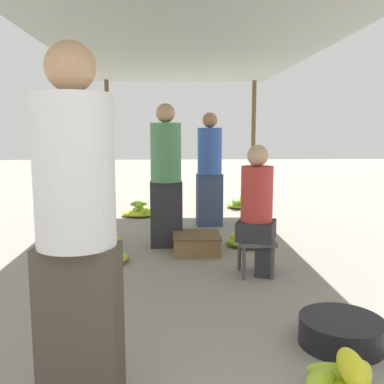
{
  "coord_description": "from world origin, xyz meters",
  "views": [
    {
      "loc": [
        -0.2,
        -1.07,
        1.37
      ],
      "look_at": [
        0.0,
        2.91,
        0.81
      ],
      "focal_mm": 40.0,
      "sensor_mm": 36.0,
      "label": 1
    }
  ],
  "objects_px": {
    "vendor_seated": "(258,209)",
    "crate_near": "(196,243)",
    "basin_black": "(341,332)",
    "banana_pile_right_0": "(244,204)",
    "banana_pile_left_2": "(103,254)",
    "banana_pile_right_1": "(248,238)",
    "shopper_walking_mid": "(210,168)",
    "stool": "(256,246)",
    "banana_pile_left_1": "(99,237)",
    "banana_pile_left_0": "(139,211)",
    "vendor_foreground": "(76,226)",
    "shopper_walking_far": "(166,174)"
  },
  "relations": [
    {
      "from": "stool",
      "to": "banana_pile_right_0",
      "type": "xyz_separation_m",
      "value": [
        0.5,
        3.61,
        -0.21
      ]
    },
    {
      "from": "stool",
      "to": "crate_near",
      "type": "bearing_deg",
      "value": 123.14
    },
    {
      "from": "vendor_seated",
      "to": "banana_pile_right_1",
      "type": "height_order",
      "value": "vendor_seated"
    },
    {
      "from": "basin_black",
      "to": "shopper_walking_mid",
      "type": "height_order",
      "value": "shopper_walking_mid"
    },
    {
      "from": "vendor_foreground",
      "to": "banana_pile_right_1",
      "type": "relative_size",
      "value": 3.07
    },
    {
      "from": "shopper_walking_far",
      "to": "banana_pile_left_1",
      "type": "bearing_deg",
      "value": 168.1
    },
    {
      "from": "vendor_foreground",
      "to": "banana_pile_left_0",
      "type": "relative_size",
      "value": 3.21
    },
    {
      "from": "banana_pile_left_1",
      "to": "crate_near",
      "type": "distance_m",
      "value": 1.26
    },
    {
      "from": "crate_near",
      "to": "shopper_walking_mid",
      "type": "distance_m",
      "value": 1.59
    },
    {
      "from": "banana_pile_left_0",
      "to": "shopper_walking_mid",
      "type": "bearing_deg",
      "value": -36.01
    },
    {
      "from": "vendor_seated",
      "to": "banana_pile_right_1",
      "type": "xyz_separation_m",
      "value": [
        0.09,
        1.03,
        -0.54
      ]
    },
    {
      "from": "banana_pile_right_0",
      "to": "vendor_seated",
      "type": "bearing_deg",
      "value": -97.63
    },
    {
      "from": "banana_pile_left_2",
      "to": "basin_black",
      "type": "bearing_deg",
      "value": -45.59
    },
    {
      "from": "vendor_foreground",
      "to": "basin_black",
      "type": "distance_m",
      "value": 1.84
    },
    {
      "from": "basin_black",
      "to": "banana_pile_left_2",
      "type": "relative_size",
      "value": 0.98
    },
    {
      "from": "vendor_seated",
      "to": "crate_near",
      "type": "relative_size",
      "value": 2.34
    },
    {
      "from": "shopper_walking_far",
      "to": "vendor_seated",
      "type": "bearing_deg",
      "value": -50.32
    },
    {
      "from": "stool",
      "to": "banana_pile_left_2",
      "type": "xyz_separation_m",
      "value": [
        -1.53,
        0.48,
        -0.2
      ]
    },
    {
      "from": "banana_pile_left_0",
      "to": "banana_pile_left_2",
      "type": "bearing_deg",
      "value": -94.68
    },
    {
      "from": "vendor_seated",
      "to": "banana_pile_left_2",
      "type": "height_order",
      "value": "vendor_seated"
    },
    {
      "from": "banana_pile_right_1",
      "to": "shopper_walking_far",
      "type": "xyz_separation_m",
      "value": [
        -0.98,
        0.03,
        0.78
      ]
    },
    {
      "from": "banana_pile_right_1",
      "to": "crate_near",
      "type": "xyz_separation_m",
      "value": [
        -0.63,
        -0.23,
        0.01
      ]
    },
    {
      "from": "banana_pile_right_0",
      "to": "shopper_walking_far",
      "type": "distance_m",
      "value": 2.99
    },
    {
      "from": "stool",
      "to": "banana_pile_left_1",
      "type": "relative_size",
      "value": 0.7
    },
    {
      "from": "crate_near",
      "to": "shopper_walking_mid",
      "type": "bearing_deg",
      "value": 78.8
    },
    {
      "from": "crate_near",
      "to": "banana_pile_left_1",
      "type": "bearing_deg",
      "value": 159.36
    },
    {
      "from": "stool",
      "to": "shopper_walking_mid",
      "type": "distance_m",
      "value": 2.27
    },
    {
      "from": "banana_pile_right_0",
      "to": "crate_near",
      "type": "bearing_deg",
      "value": -110.0
    },
    {
      "from": "banana_pile_right_1",
      "to": "basin_black",
      "type": "bearing_deg",
      "value": -85.8
    },
    {
      "from": "vendor_seated",
      "to": "shopper_walking_far",
      "type": "bearing_deg",
      "value": 129.68
    },
    {
      "from": "banana_pile_right_0",
      "to": "shopper_walking_far",
      "type": "height_order",
      "value": "shopper_walking_far"
    },
    {
      "from": "banana_pile_left_0",
      "to": "banana_pile_right_1",
      "type": "bearing_deg",
      "value": -53.32
    },
    {
      "from": "banana_pile_left_1",
      "to": "banana_pile_right_0",
      "type": "xyz_separation_m",
      "value": [
        2.2,
        2.37,
        -0.0
      ]
    },
    {
      "from": "banana_pile_left_2",
      "to": "banana_pile_right_0",
      "type": "relative_size",
      "value": 0.93
    },
    {
      "from": "vendor_seated",
      "to": "shopper_walking_mid",
      "type": "distance_m",
      "value": 2.2
    },
    {
      "from": "banana_pile_right_1",
      "to": "shopper_walking_mid",
      "type": "bearing_deg",
      "value": 107.43
    },
    {
      "from": "vendor_seated",
      "to": "banana_pile_right_1",
      "type": "relative_size",
      "value": 2.16
    },
    {
      "from": "banana_pile_right_1",
      "to": "shopper_walking_mid",
      "type": "distance_m",
      "value": 1.42
    },
    {
      "from": "banana_pile_left_0",
      "to": "banana_pile_right_1",
      "type": "distance_m",
      "value": 2.41
    },
    {
      "from": "basin_black",
      "to": "banana_pile_right_0",
      "type": "bearing_deg",
      "value": 87.58
    },
    {
      "from": "vendor_seated",
      "to": "shopper_walking_mid",
      "type": "relative_size",
      "value": 0.76
    },
    {
      "from": "banana_pile_right_0",
      "to": "banana_pile_left_2",
      "type": "bearing_deg",
      "value": -122.95
    },
    {
      "from": "vendor_foreground",
      "to": "shopper_walking_mid",
      "type": "xyz_separation_m",
      "value": [
        1.01,
        4.1,
        -0.07
      ]
    },
    {
      "from": "stool",
      "to": "vendor_foreground",
      "type": "bearing_deg",
      "value": -123.38
    },
    {
      "from": "banana_pile_left_0",
      "to": "crate_near",
      "type": "bearing_deg",
      "value": -69.6
    },
    {
      "from": "banana_pile_right_0",
      "to": "banana_pile_right_1",
      "type": "relative_size",
      "value": 1.03
    },
    {
      "from": "banana_pile_right_1",
      "to": "shopper_walking_far",
      "type": "bearing_deg",
      "value": 178.02
    },
    {
      "from": "banana_pile_left_2",
      "to": "banana_pile_right_1",
      "type": "bearing_deg",
      "value": 18.78
    },
    {
      "from": "vendor_seated",
      "to": "banana_pile_left_1",
      "type": "height_order",
      "value": "vendor_seated"
    },
    {
      "from": "vendor_seated",
      "to": "banana_pile_left_2",
      "type": "distance_m",
      "value": 1.71
    }
  ]
}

